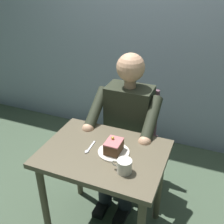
% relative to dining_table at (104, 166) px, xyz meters
% --- Properties ---
extents(cafe_rear_panel, '(6.40, 0.12, 3.00)m').
position_rel_dining_table_xyz_m(cafe_rear_panel, '(0.00, -1.41, 0.88)').
color(cafe_rear_panel, '#939EB6').
rests_on(cafe_rear_panel, ground).
extents(dining_table, '(0.82, 0.61, 0.74)m').
position_rel_dining_table_xyz_m(dining_table, '(0.00, 0.00, 0.00)').
color(dining_table, brown).
rests_on(dining_table, ground).
extents(chair, '(0.42, 0.42, 0.91)m').
position_rel_dining_table_xyz_m(chair, '(0.00, -0.61, -0.12)').
color(chair, '#644350').
rests_on(chair, ground).
extents(seated_person, '(0.53, 0.58, 1.26)m').
position_rel_dining_table_xyz_m(seated_person, '(0.00, -0.43, 0.04)').
color(seated_person, '#2C3122').
rests_on(seated_person, ground).
extents(dessert_plate, '(0.21, 0.21, 0.01)m').
position_rel_dining_table_xyz_m(dessert_plate, '(-0.07, -0.01, 0.13)').
color(dessert_plate, silver).
rests_on(dessert_plate, dining_table).
extents(cake_slice, '(0.10, 0.13, 0.10)m').
position_rel_dining_table_xyz_m(cake_slice, '(-0.07, -0.02, 0.17)').
color(cake_slice, '#53351E').
rests_on(cake_slice, dessert_plate).
extents(coffee_cup, '(0.12, 0.09, 0.08)m').
position_rel_dining_table_xyz_m(coffee_cup, '(-0.19, 0.13, 0.17)').
color(coffee_cup, silver).
rests_on(coffee_cup, dining_table).
extents(dessert_spoon, '(0.03, 0.14, 0.01)m').
position_rel_dining_table_xyz_m(dessert_spoon, '(0.10, 0.01, 0.13)').
color(dessert_spoon, silver).
rests_on(dessert_spoon, dining_table).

